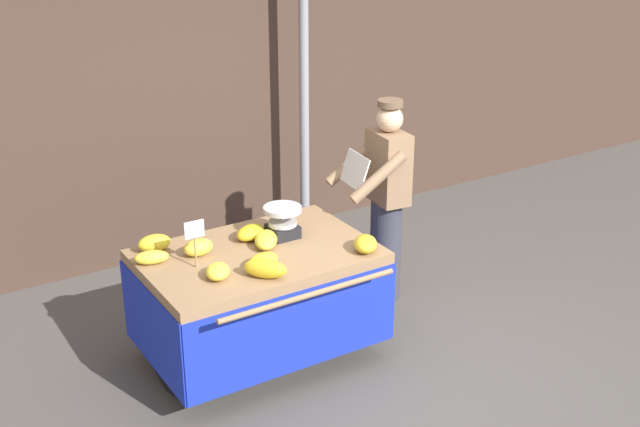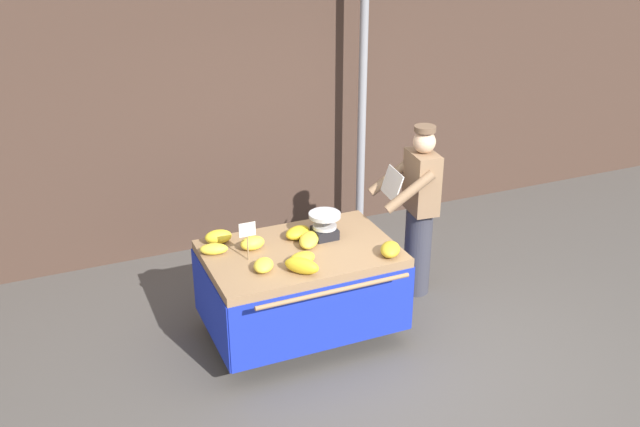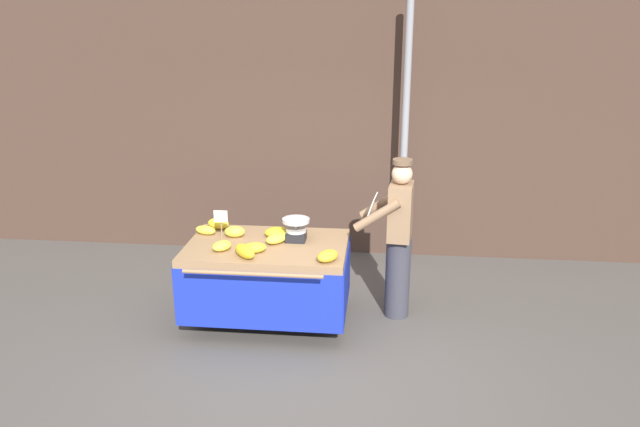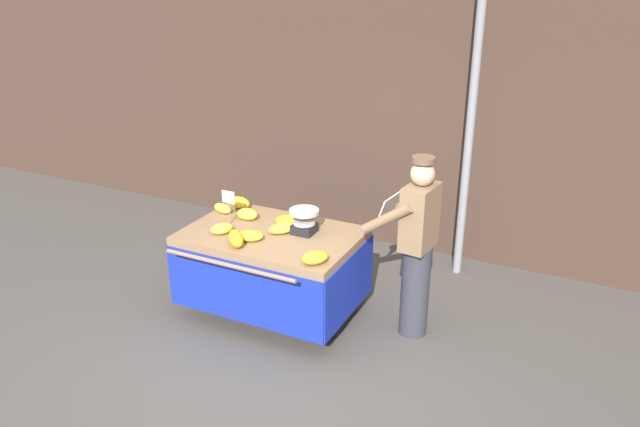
# 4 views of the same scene
# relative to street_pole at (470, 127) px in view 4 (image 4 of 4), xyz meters

# --- Properties ---
(ground_plane) EXTENTS (60.00, 60.00, 0.00)m
(ground_plane) POSITION_rel_street_pole_xyz_m (-0.91, -2.42, -1.66)
(ground_plane) COLOR #514C47
(back_wall) EXTENTS (16.00, 0.24, 3.64)m
(back_wall) POSITION_rel_street_pole_xyz_m (-0.91, 0.49, 0.16)
(back_wall) COLOR #473328
(back_wall) RESTS_ON ground
(street_pole) EXTENTS (0.09, 0.09, 3.33)m
(street_pole) POSITION_rel_street_pole_xyz_m (0.00, 0.00, 0.00)
(street_pole) COLOR gray
(street_pole) RESTS_ON ground
(banana_cart) EXTENTS (1.64, 1.28, 0.87)m
(banana_cart) POSITION_rel_street_pole_xyz_m (-1.40, -1.68, -1.02)
(banana_cart) COLOR #93704C
(banana_cart) RESTS_ON ground
(weighing_scale) EXTENTS (0.28, 0.28, 0.24)m
(weighing_scale) POSITION_rel_street_pole_xyz_m (-1.12, -1.55, -0.67)
(weighing_scale) COLOR black
(weighing_scale) RESTS_ON banana_cart
(price_sign) EXTENTS (0.14, 0.01, 0.34)m
(price_sign) POSITION_rel_street_pole_xyz_m (-1.86, -1.68, -0.54)
(price_sign) COLOR #997A51
(price_sign) RESTS_ON banana_cart
(banana_bunch_0) EXTENTS (0.29, 0.24, 0.10)m
(banana_bunch_0) POSITION_rel_street_pole_xyz_m (-1.34, -1.47, -0.74)
(banana_bunch_0) COLOR gold
(banana_bunch_0) RESTS_ON banana_cart
(banana_bunch_1) EXTENTS (0.25, 0.16, 0.12)m
(banana_bunch_1) POSITION_rel_street_pole_xyz_m (-2.00, -1.29, -0.73)
(banana_bunch_1) COLOR yellow
(banana_bunch_1) RESTS_ON banana_cart
(banana_bunch_2) EXTENTS (0.29, 0.34, 0.10)m
(banana_bunch_2) POSITION_rel_street_pole_xyz_m (-1.30, -1.63, -0.74)
(banana_bunch_2) COLOR yellow
(banana_bunch_2) RESTS_ON banana_cart
(banana_bunch_3) EXTENTS (0.29, 0.30, 0.13)m
(banana_bunch_3) POSITION_rel_street_pole_xyz_m (-1.54, -2.06, -0.73)
(banana_bunch_3) COLOR gold
(banana_bunch_3) RESTS_ON banana_cart
(banana_bunch_4) EXTENTS (0.22, 0.16, 0.12)m
(banana_bunch_4) POSITION_rel_street_pole_xyz_m (-1.77, -1.51, -0.73)
(banana_bunch_4) COLOR yellow
(banana_bunch_4) RESTS_ON banana_cart
(banana_bunch_5) EXTENTS (0.26, 0.19, 0.09)m
(banana_bunch_5) POSITION_rel_street_pole_xyz_m (-2.09, -1.47, -0.75)
(banana_bunch_5) COLOR yellow
(banana_bunch_5) RESTS_ON banana_cart
(banana_bunch_6) EXTENTS (0.27, 0.29, 0.11)m
(banana_bunch_6) POSITION_rel_street_pole_xyz_m (-0.74, -2.07, -0.74)
(banana_bunch_6) COLOR gold
(banana_bunch_6) RESTS_ON banana_cart
(banana_bunch_7) EXTENTS (0.28, 0.23, 0.10)m
(banana_bunch_7) POSITION_rel_street_pole_xyz_m (-1.48, -1.92, -0.74)
(banana_bunch_7) COLOR yellow
(banana_bunch_7) RESTS_ON banana_cart
(banana_bunch_8) EXTENTS (0.24, 0.26, 0.09)m
(banana_bunch_8) POSITION_rel_street_pole_xyz_m (-1.80, -1.90, -0.74)
(banana_bunch_8) COLOR yellow
(banana_bunch_8) RESTS_ON banana_cart
(vendor_person) EXTENTS (0.61, 0.56, 1.71)m
(vendor_person) POSITION_rel_street_pole_xyz_m (-0.08, -1.40, -0.79)
(vendor_person) COLOR #383842
(vendor_person) RESTS_ON ground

